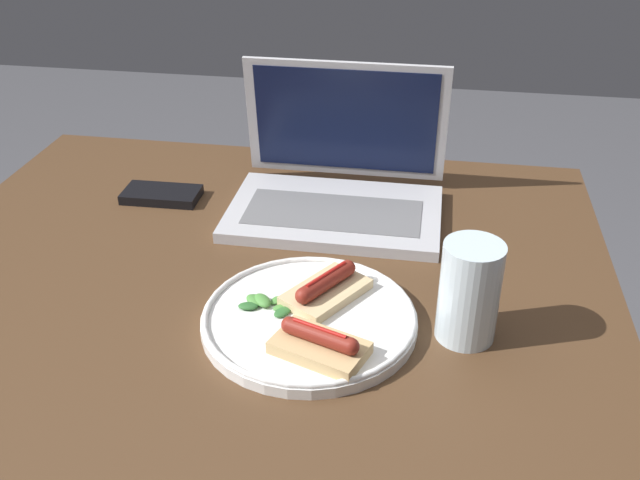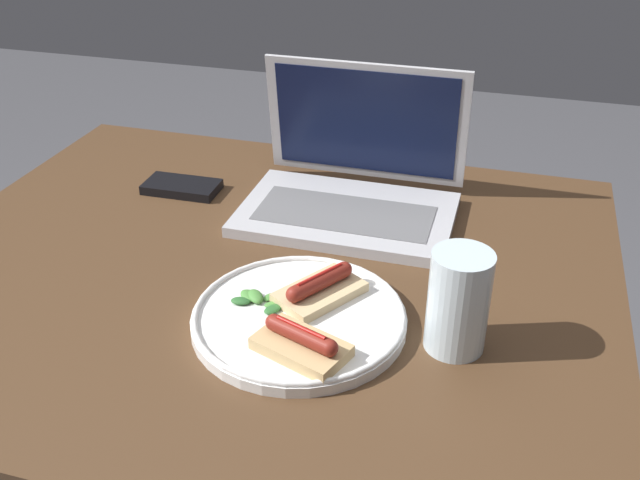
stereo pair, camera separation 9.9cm
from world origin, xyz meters
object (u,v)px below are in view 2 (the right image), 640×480
object	(u,v)px
laptop	(352,187)
plate	(299,317)
external_drive	(182,187)
drinking_glass	(458,302)

from	to	relation	value
laptop	plate	bearing A→B (deg)	-88.15
plate	external_drive	bearing A→B (deg)	135.44
laptop	plate	world-z (taller)	laptop
plate	drinking_glass	world-z (taller)	drinking_glass
laptop	drinking_glass	distance (m)	0.38
plate	drinking_glass	bearing A→B (deg)	3.60
plate	external_drive	xyz separation A→B (m)	(-0.31, 0.31, -0.00)
plate	external_drive	world-z (taller)	plate
plate	drinking_glass	size ratio (longest dim) A/B	2.10
drinking_glass	external_drive	size ratio (longest dim) A/B	1.01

